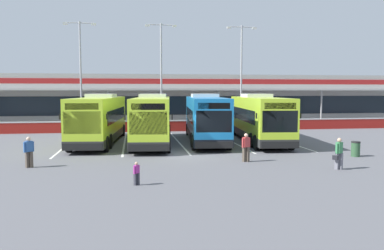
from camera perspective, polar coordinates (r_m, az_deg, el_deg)
ground_plane at (r=24.88m, az=-0.35°, el=-4.28°), size 200.00×200.00×0.00m
terminal_building at (r=51.34m, az=-4.67°, el=3.84°), size 70.00×13.00×6.00m
red_barrier_wall at (r=39.12m, az=-3.40°, el=-0.10°), size 60.00×0.40×1.10m
coach_bus_leftmost at (r=30.99m, az=-13.29°, el=0.74°), size 3.87×12.33×3.78m
coach_bus_left_centre at (r=30.00m, az=-5.74°, el=0.71°), size 3.87×12.33×3.78m
coach_bus_centre at (r=31.09m, az=1.99°, el=0.88°), size 3.87×12.33×3.78m
coach_bus_right_centre at (r=31.52m, az=9.70°, el=0.87°), size 3.87×12.33×3.78m
bay_stripe_far_west at (r=30.95m, az=-17.61°, el=-2.69°), size 0.14×13.00×0.01m
bay_stripe_west at (r=30.57m, az=-9.80°, el=-2.62°), size 0.14×13.00×0.01m
bay_stripe_mid_west at (r=30.77m, az=-1.95°, el=-2.50°), size 0.14×13.00×0.01m
bay_stripe_centre at (r=31.53m, az=5.66°, el=-2.34°), size 0.14×13.00×0.01m
bay_stripe_mid_east at (r=32.81m, az=12.79°, el=-2.16°), size 0.14×13.00×0.01m
pedestrian_with_handbag at (r=21.34m, az=20.59°, el=-3.81°), size 0.64×0.46×1.62m
pedestrian_in_dark_coat at (r=22.17m, az=-22.66°, el=-3.52°), size 0.48×0.41×1.62m
pedestrian_child at (r=16.88m, az=-8.07°, el=-6.88°), size 0.27×0.28×1.00m
pedestrian_near_bin at (r=22.35m, az=7.87°, el=-3.11°), size 0.53×0.34×1.62m
lamp_post_west at (r=41.73m, az=-15.91°, el=7.92°), size 3.24×0.28×11.00m
lamp_post_centre at (r=41.41m, az=-4.50°, el=8.11°), size 3.24×0.28×11.00m
lamp_post_east at (r=42.98m, az=7.19°, el=7.97°), size 3.24×0.28×11.00m
litter_bin at (r=25.98m, az=22.72°, el=-3.23°), size 0.54×0.54×0.93m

